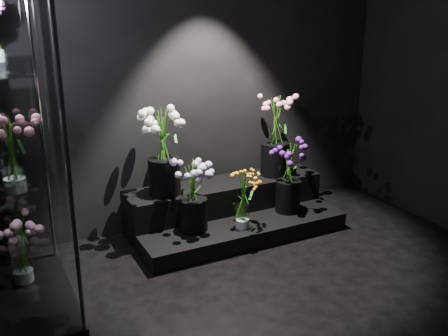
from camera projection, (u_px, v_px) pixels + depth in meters
floor at (317, 331)px, 3.18m from camera, size 4.00×4.00×0.00m
wall_back at (189, 73)px, 4.44m from camera, size 4.00×0.00×4.00m
display_riser at (231, 211)px, 4.60m from camera, size 1.87×0.83×0.42m
bouquet_orange_bells at (243, 199)px, 4.21m from camera, size 0.26×0.26×0.52m
bouquet_lilac at (193, 192)px, 4.14m from camera, size 0.37×0.37×0.61m
bouquet_purple at (289, 174)px, 4.52m from camera, size 0.41×0.41×0.65m
bouquet_cream_roses at (163, 147)px, 4.20m from camera, size 0.43×0.43×0.74m
bouquet_pink_roses at (276, 134)px, 4.70m from camera, size 0.37×0.37×0.75m
bouquet_case_pink at (11, 153)px, 2.86m from camera, size 0.32×0.32×0.46m
bouquet_case_base_pink at (20, 249)px, 3.47m from camera, size 0.37×0.37×0.48m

